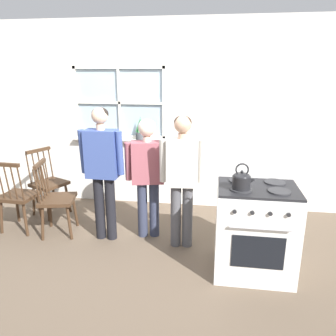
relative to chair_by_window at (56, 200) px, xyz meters
The scene contains 11 objects.
ground_plane 1.20m from the chair_by_window, 10.91° to the right, with size 16.00×16.00×0.00m, color brown.
wall_back 1.86m from the chair_by_window, 46.71° to the left, with size 6.40×0.16×2.70m.
chair_by_window is the anchor object (origin of this frame).
chair_near_wall 0.53m from the chair_by_window, behind, with size 0.44×0.42×0.94m.
chair_center_cluster 0.67m from the chair_by_window, 125.41° to the left, with size 0.54×0.55×0.94m.
person_elderly_left 0.82m from the chair_by_window, ahead, with size 0.52×0.22×1.61m.
person_teen_center 1.23m from the chair_by_window, ahead, with size 0.54×0.29×1.46m.
person_adult_right 1.65m from the chair_by_window, ahead, with size 0.51×0.24×1.54m.
stove 2.41m from the chair_by_window, 11.22° to the right, with size 0.77×0.68×1.08m.
kettle 2.34m from the chair_by_window, 15.33° to the right, with size 0.21×0.17×0.25m.
potted_plant 1.54m from the chair_by_window, 52.88° to the left, with size 0.14×0.13×0.35m.
Camera 1 is at (0.85, -3.33, 2.00)m, focal length 35.00 mm.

